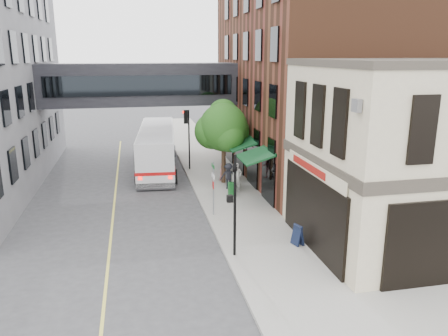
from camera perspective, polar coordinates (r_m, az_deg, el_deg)
name	(u,v)px	position (r m, az deg, el deg)	size (l,w,h in m)	color
ground	(236,281)	(17.72, 1.60, -14.59)	(120.00, 120.00, 0.00)	#38383A
sidewalk_main	(218,179)	(30.79, -0.82, -1.50)	(4.00, 60.00, 0.15)	gray
corner_building	(419,155)	(21.65, 24.14, 1.53)	(10.19, 8.12, 8.45)	#C3B495
brick_building	(323,78)	(33.00, 12.80, 11.43)	(13.76, 18.00, 14.00)	#522C19
skyway_bridge	(140,84)	(33.10, -10.91, 10.69)	(14.00, 3.18, 3.00)	black
traffic_signal_near	(234,193)	(18.39, 1.34, -3.31)	(0.44, 0.22, 4.60)	black
traffic_signal_far	(187,128)	(32.69, -4.86, 5.27)	(0.53, 0.28, 4.50)	black
street_sign_pole	(213,184)	(23.38, -1.41, -2.04)	(0.08, 0.75, 3.00)	gray
street_tree	(223,127)	(29.22, -0.17, 5.34)	(3.80, 3.20, 5.60)	#382619
lane_marking	(114,206)	(26.51, -14.17, -4.83)	(0.12, 40.00, 0.01)	#D8CC4C
bus	(157,147)	(33.92, -8.74, 2.78)	(3.60, 11.85, 3.14)	silver
pedestrian_a	(237,178)	(27.58, 1.69, -1.26)	(0.68, 0.45, 1.87)	silver
pedestrian_b	(225,169)	(30.04, 0.07, -0.14)	(0.80, 0.62, 1.64)	pink
pedestrian_c	(229,176)	(28.24, 0.60, -1.04)	(1.10, 0.63, 1.70)	black
newspaper_box	(232,189)	(27.10, 1.02, -2.73)	(0.40, 0.36, 0.80)	#13551E
sandwich_board	(298,235)	(20.49, 9.61, -8.61)	(0.35, 0.54, 0.96)	black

